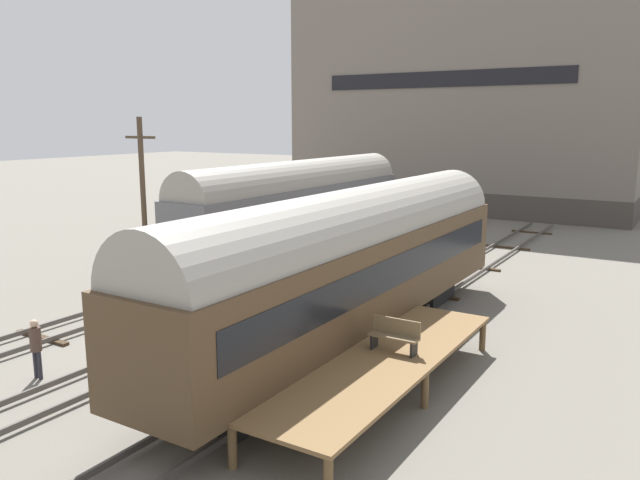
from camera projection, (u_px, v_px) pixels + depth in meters
ground_plane at (204, 338)px, 21.43m from camera, size 200.00×200.00×0.00m
track_left at (112, 312)px, 23.80m from camera, size 2.60×60.00×0.26m
track_middle at (204, 334)px, 21.40m from camera, size 2.60×60.00×0.26m
track_right at (319, 361)px, 19.00m from camera, size 2.60×60.00×0.26m
train_car_brown at (355, 257)px, 20.34m from camera, size 3.10×18.64×5.22m
train_car_grey at (299, 201)px, 34.09m from camera, size 2.89×18.37×5.27m
station_platform at (384, 362)px, 16.62m from camera, size 2.69×10.03×1.11m
bench at (395, 334)px, 17.04m from camera, size 1.40×0.40×0.91m
person_worker at (36, 343)px, 17.84m from camera, size 0.32×0.32×1.77m
utility_pole at (143, 197)px, 28.38m from camera, size 1.80×0.24×7.53m
warehouse_building at (467, 95)px, 52.96m from camera, size 28.06×11.83×19.15m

